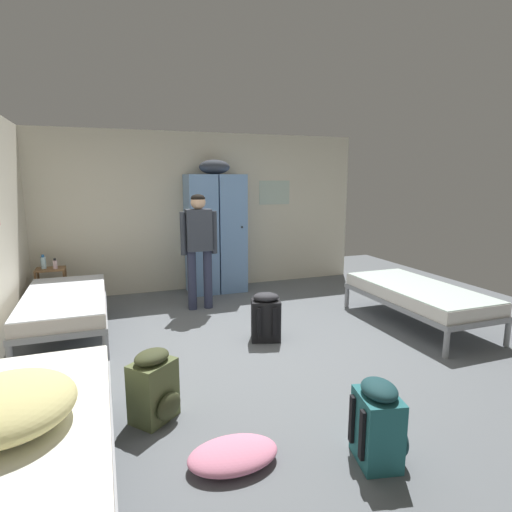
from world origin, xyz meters
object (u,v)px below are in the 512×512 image
Objects in this scene: locker_bank at (216,231)px; person_traveler at (199,241)px; water_bottle at (43,262)px; bed_left_rear at (65,303)px; backpack_teal at (379,424)px; clothes_pile_pink at (233,455)px; backpack_black at (266,317)px; lotion_bottle at (55,264)px; backpack_olive at (154,387)px; bed_left_front at (29,434)px; bedding_heap at (8,405)px; bed_right at (418,294)px; shelf_unit at (52,284)px.

locker_bank reaches higher than person_traveler.
bed_left_rear is at bearing -74.25° from water_bottle.
clothes_pile_pink is at bearing 161.78° from backpack_teal.
person_traveler is 2.88× the size of backpack_black.
backpack_olive is (0.93, -3.25, -0.37)m from lotion_bottle.
bedding_heap is (-0.07, -0.08, 0.23)m from bed_left_front.
backpack_black is at bearing 39.49° from bedding_heap.
water_bottle is at bearing 108.11° from backpack_olive.
bed_left_front is at bearing -159.13° from bed_right.
bed_left_rear is 2.66m from bed_left_front.
lotion_bottle reaches higher than backpack_olive.
locker_bank is 3.76× the size of backpack_teal.
bedding_heap is 1.35× the size of backpack_teal.
lotion_bottle is 0.25× the size of clothes_pile_pink.
bed_left_rear is 2.32m from backpack_black.
backpack_black reaches higher than bed_left_front.
water_bottle reaches higher than bed_left_rear.
shelf_unit is at bearing 118.18° from backpack_teal.
bed_left_front is 3.79m from lotion_bottle.
shelf_unit is at bearing 106.94° from backpack_olive.
bed_left_rear is 9.73× the size of water_bottle.
backpack_teal is at bearing -9.99° from bedding_heap.
lotion_bottle is at bearing 99.21° from bed_left_rear.
water_bottle is 1.35× the size of lotion_bottle.
bed_left_front is 3.45× the size of backpack_black.
bedding_heap is 5.14× the size of lotion_bottle.
person_traveler is 8.12× the size of water_bottle.
locker_bank is 1.31× the size of person_traveler.
water_bottle is (-0.08, 0.02, 0.31)m from shelf_unit.
backpack_teal is 0.93× the size of clothes_pile_pink.
water_bottle is 3.50m from backpack_olive.
bed_left_rear is at bearing 123.17° from backpack_teal.
bed_left_rear is at bearing -165.49° from person_traveler.
bedding_heap is 3.64m from person_traveler.
person_traveler reaches higher than shelf_unit.
bed_right is (4.32, -2.26, 0.04)m from shelf_unit.
bed_left_front is at bearing 48.24° from bedding_heap.
person_traveler is (-0.45, -0.83, -0.01)m from locker_bank.
shelf_unit is 0.30× the size of bed_left_front.
person_traveler is at bearing 70.09° from backpack_olive.
person_traveler is at bearing -20.06° from water_bottle.
backpack_teal is (2.03, -0.45, -0.12)m from bed_left_front.
bed_right is 3.45× the size of backpack_olive.
lotion_bottle is at bearing 108.73° from clothes_pile_pink.
backpack_olive is (0.82, 0.61, -0.35)m from bedding_heap.
person_traveler reaches higher than bed_left_rear.
bed_right is 4.96m from water_bottle.
backpack_olive is at bearing -138.84° from backpack_black.
backpack_teal is at bearing -135.48° from bed_right.
shelf_unit is 2.15m from person_traveler.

